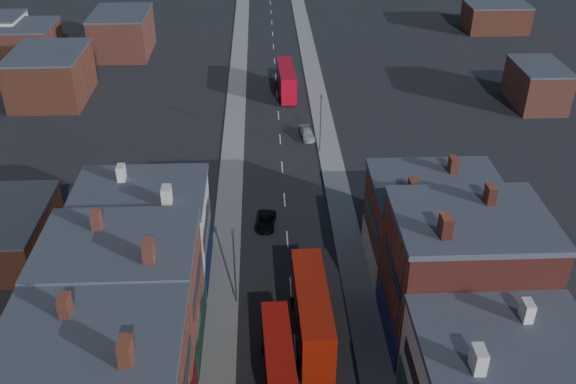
{
  "coord_description": "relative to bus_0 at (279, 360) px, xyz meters",
  "views": [
    {
      "loc": [
        -2.32,
        -16.2,
        39.94
      ],
      "look_at": [
        0.0,
        38.28,
        6.95
      ],
      "focal_mm": 40.0,
      "sensor_mm": 36.0,
      "label": 1
    }
  ],
  "objects": [
    {
      "name": "lamp_post_2",
      "position": [
        -3.7,
        9.71,
        2.45
      ],
      "size": [
        0.25,
        0.7,
        8.12
      ],
      "color": "slate",
      "rests_on": "ground"
    },
    {
      "name": "car_3",
      "position": [
        5.3,
        44.03,
        -1.67
      ],
      "size": [
        2.12,
        4.23,
        1.18
      ],
      "primitive_type": "imported",
      "rotation": [
        0.0,
        0.0,
        0.12
      ],
      "color": "#BBBBBB",
      "rests_on": "ground"
    },
    {
      "name": "bus_2",
      "position": [
        3.0,
        59.72,
        0.19
      ],
      "size": [
        2.99,
        10.6,
        4.54
      ],
      "rotation": [
        0.0,
        0.0,
        0.04
      ],
      "color": "#B00717",
      "rests_on": "ground"
    },
    {
      "name": "car_2",
      "position": [
        -0.75,
        22.34,
        -1.66
      ],
      "size": [
        2.47,
        4.5,
        1.19
      ],
      "primitive_type": "imported",
      "rotation": [
        0.0,
        0.0,
        -0.12
      ],
      "color": "black",
      "rests_on": "ground"
    },
    {
      "name": "bus_1",
      "position": [
        3.0,
        5.02,
        0.5
      ],
      "size": [
        3.24,
        11.9,
        5.11
      ],
      "rotation": [
        0.0,
        0.0,
        0.03
      ],
      "color": "red",
      "rests_on": "ground"
    },
    {
      "name": "lamp_post_3",
      "position": [
        6.7,
        39.71,
        2.45
      ],
      "size": [
        0.25,
        0.7,
        8.12
      ],
      "color": "slate",
      "rests_on": "ground"
    },
    {
      "name": "pavement_east",
      "position": [
        8.0,
        29.71,
        -2.2
      ],
      "size": [
        3.0,
        200.0,
        0.12
      ],
      "primitive_type": "cube",
      "color": "gray",
      "rests_on": "ground"
    },
    {
      "name": "pavement_west",
      "position": [
        -5.0,
        29.71,
        -2.2
      ],
      "size": [
        3.0,
        200.0,
        0.12
      ],
      "primitive_type": "cube",
      "color": "gray",
      "rests_on": "ground"
    },
    {
      "name": "bus_0",
      "position": [
        0.0,
        0.0,
        0.0
      ],
      "size": [
        2.8,
        9.78,
        4.18
      ],
      "rotation": [
        0.0,
        0.0,
        0.05
      ],
      "color": "#BC140A",
      "rests_on": "ground"
    }
  ]
}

